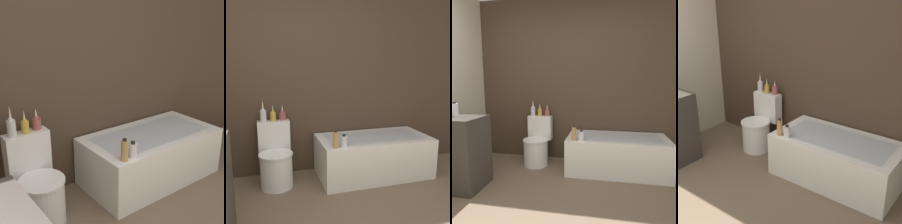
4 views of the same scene
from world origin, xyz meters
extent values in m
cube|color=#423326|center=(0.00, 2.05, 1.30)|extent=(6.40, 0.06, 2.60)
cube|color=white|center=(0.85, 1.64, 0.25)|extent=(1.40, 0.73, 0.51)
cube|color=#B7BCC6|center=(0.85, 1.64, 0.50)|extent=(1.20, 0.53, 0.01)
cylinder|color=white|center=(-0.36, 1.63, 0.19)|extent=(0.37, 0.37, 0.39)
cylinder|color=white|center=(-0.36, 1.63, 0.40)|extent=(0.39, 0.39, 0.02)
cube|color=white|center=(-0.36, 1.89, 0.54)|extent=(0.38, 0.14, 0.39)
cylinder|color=silver|center=(-0.48, 1.88, 0.81)|extent=(0.07, 0.07, 0.14)
sphere|color=silver|center=(-0.48, 1.88, 0.88)|extent=(0.05, 0.05, 0.05)
cone|color=beige|center=(-0.48, 1.88, 0.94)|extent=(0.03, 0.03, 0.12)
cylinder|color=gold|center=(-0.36, 1.88, 0.79)|extent=(0.07, 0.07, 0.11)
sphere|color=gold|center=(-0.36, 1.88, 0.84)|extent=(0.04, 0.04, 0.04)
cone|color=beige|center=(-0.36, 1.88, 0.89)|extent=(0.02, 0.02, 0.10)
cylinder|color=#994C47|center=(-0.25, 1.91, 0.79)|extent=(0.08, 0.08, 0.10)
sphere|color=#994C47|center=(-0.25, 1.91, 0.84)|extent=(0.05, 0.05, 0.05)
cone|color=beige|center=(-0.25, 1.91, 0.88)|extent=(0.03, 0.03, 0.09)
cylinder|color=tan|center=(0.27, 1.35, 0.60)|extent=(0.06, 0.06, 0.18)
cylinder|color=black|center=(0.27, 1.35, 0.70)|extent=(0.03, 0.03, 0.02)
cylinder|color=silver|center=(0.37, 1.36, 0.57)|extent=(0.07, 0.07, 0.12)
cylinder|color=black|center=(0.37, 1.36, 0.64)|extent=(0.04, 0.04, 0.02)
camera|label=1|loc=(-1.22, -0.47, 1.76)|focal=50.00mm
camera|label=2|loc=(-0.49, -1.31, 1.45)|focal=42.00mm
camera|label=3|loc=(0.67, -1.48, 1.32)|focal=35.00mm
camera|label=4|loc=(2.25, -1.13, 2.06)|focal=50.00mm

